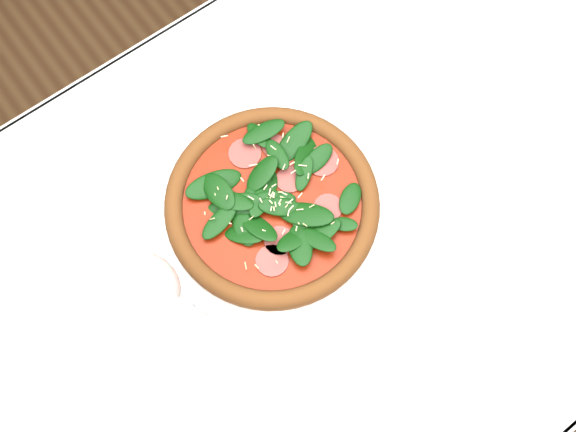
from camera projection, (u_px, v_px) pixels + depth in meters
ground at (293, 332)px, 1.59m from camera, size 6.00×6.00×0.00m
dining_table at (297, 261)px, 0.98m from camera, size 1.21×0.81×0.75m
plate at (272, 208)px, 0.89m from camera, size 0.34×0.34×0.01m
pizza at (272, 202)px, 0.87m from camera, size 0.30×0.30×0.04m
wine_glass at (142, 293)px, 0.70m from camera, size 0.09×0.09×0.21m
saucer_near at (523, 217)px, 0.89m from camera, size 0.14×0.14×0.01m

